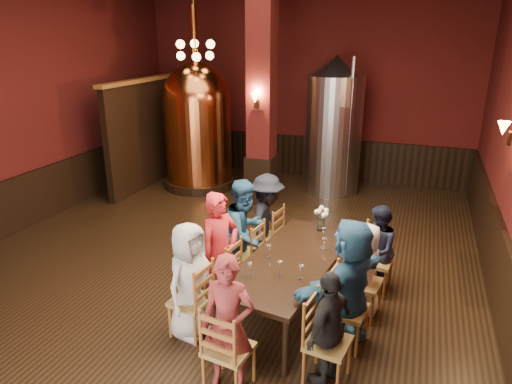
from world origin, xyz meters
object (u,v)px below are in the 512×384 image
(person_0, at_px, (190,281))
(steel_vessel, at_px, (334,126))
(rose_vase, at_px, (321,215))
(person_2, at_px, (245,233))
(dining_table, at_px, (291,263))
(copper_kettle, at_px, (198,125))
(person_1, at_px, (220,251))

(person_0, xyz_separation_m, steel_vessel, (0.50, 5.80, 0.79))
(rose_vase, bearing_deg, steel_vessel, 99.08)
(person_2, distance_m, rose_vase, 1.12)
(dining_table, xyz_separation_m, rose_vase, (0.15, 0.99, 0.30))
(person_2, height_order, steel_vessel, steel_vessel)
(person_0, distance_m, copper_kettle, 5.73)
(dining_table, bearing_deg, person_0, -130.36)
(steel_vessel, bearing_deg, copper_kettle, -167.00)
(person_1, bearing_deg, copper_kettle, 55.91)
(person_1, distance_m, steel_vessel, 5.20)
(rose_vase, bearing_deg, person_2, -149.99)
(rose_vase, bearing_deg, person_1, -130.77)
(person_0, relative_size, copper_kettle, 0.36)
(person_0, bearing_deg, person_2, 5.54)
(person_0, bearing_deg, copper_kettle, 38.88)
(dining_table, distance_m, copper_kettle, 5.52)
(person_0, xyz_separation_m, copper_kettle, (-2.48, 5.12, 0.74))
(person_2, distance_m, steel_vessel, 4.55)
(person_0, height_order, copper_kettle, copper_kettle)
(person_1, bearing_deg, steel_vessel, 21.35)
(person_2, relative_size, copper_kettle, 0.39)
(copper_kettle, bearing_deg, person_2, -55.04)
(person_0, xyz_separation_m, person_1, (0.09, 0.66, 0.08))
(copper_kettle, bearing_deg, person_1, -60.02)
(person_0, distance_m, rose_vase, 2.20)
(dining_table, relative_size, person_1, 1.58)
(person_0, relative_size, person_1, 0.90)
(person_0, distance_m, person_2, 1.33)
(person_1, distance_m, person_2, 0.66)
(copper_kettle, bearing_deg, person_0, -64.12)
(copper_kettle, bearing_deg, dining_table, -50.80)
(dining_table, xyz_separation_m, person_1, (-0.89, -0.22, 0.11))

